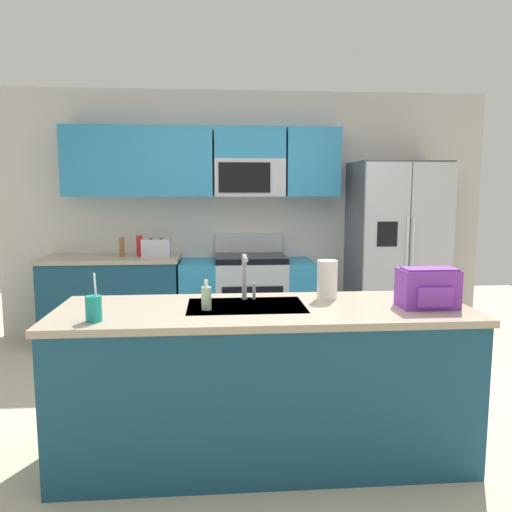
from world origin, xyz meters
name	(u,v)px	position (x,y,z in m)	size (l,w,h in m)	color
ground_plane	(266,416)	(0.00, 0.00, 0.00)	(9.00, 9.00, 0.00)	beige
kitchen_wall_unit	(233,199)	(-0.14, 2.08, 1.47)	(5.20, 0.43, 2.60)	beige
back_counter	(113,300)	(-1.38, 1.80, 0.45)	(1.36, 0.63, 0.90)	navy
range_oven	(247,299)	(-0.02, 1.80, 0.44)	(1.36, 0.61, 1.10)	#B7BABF
refrigerator	(396,252)	(1.53, 1.73, 0.93)	(0.90, 0.76, 1.85)	#4C4F54
island_counter	(264,381)	(-0.06, -0.51, 0.45)	(2.37, 0.80, 0.90)	navy
toaster	(156,248)	(-0.93, 1.75, 0.99)	(0.28, 0.16, 0.18)	#B7BABF
pepper_mill	(122,247)	(-1.28, 1.80, 1.00)	(0.05, 0.05, 0.19)	brown
bottle_red	(140,246)	(-1.10, 1.82, 1.01)	(0.06, 0.06, 0.21)	red
sink_faucet	(246,273)	(-0.16, -0.32, 1.07)	(0.09, 0.21, 0.28)	#B7BABF
drink_cup_teal	(94,308)	(-0.96, -0.75, 0.97)	(0.08, 0.08, 0.25)	teal
soap_dispenser	(206,298)	(-0.39, -0.55, 0.97)	(0.06, 0.06, 0.17)	#A5D8B2
paper_towel_roll	(327,280)	(0.35, -0.32, 1.02)	(0.12, 0.12, 0.24)	white
backpack	(428,287)	(0.87, -0.59, 1.02)	(0.32, 0.22, 0.23)	purple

